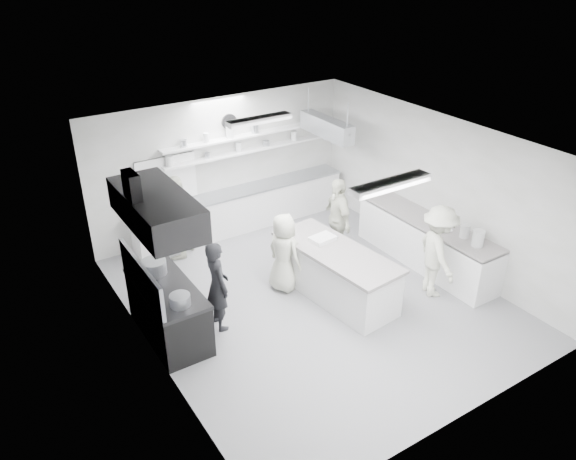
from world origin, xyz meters
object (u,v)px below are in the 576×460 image
stove (169,313)px  right_counter (426,243)px  cook_back (175,218)px  back_counter (242,209)px  prep_island (335,274)px  cook_stove (217,286)px

stove → right_counter: (5.25, -0.60, 0.02)m
right_counter → cook_back: (-4.10, 3.01, 0.41)m
back_counter → prep_island: (0.13, -3.33, -0.01)m
back_counter → right_counter: 4.13m
stove → cook_back: (1.15, 2.41, 0.43)m
stove → right_counter: bearing=-6.5°
cook_stove → back_counter: bearing=-31.2°
cook_stove → right_counter: bearing=-91.4°
right_counter → back_counter: bearing=124.7°
cook_stove → cook_back: (0.34, 2.62, 0.07)m
cook_back → cook_stove: bearing=42.4°
stove → prep_island: size_ratio=0.73×
stove → cook_back: cook_back is taller
stove → back_counter: bearing=44.0°
back_counter → cook_back: (-1.75, -0.39, 0.42)m
back_counter → right_counter: size_ratio=1.52×
stove → right_counter: 5.28m
cook_back → stove: bearing=24.3°
back_counter → right_counter: bearing=-55.3°
stove → prep_island: bearing=-10.0°
right_counter → cook_stove: (-4.44, 0.39, 0.34)m
right_counter → cook_back: cook_back is taller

